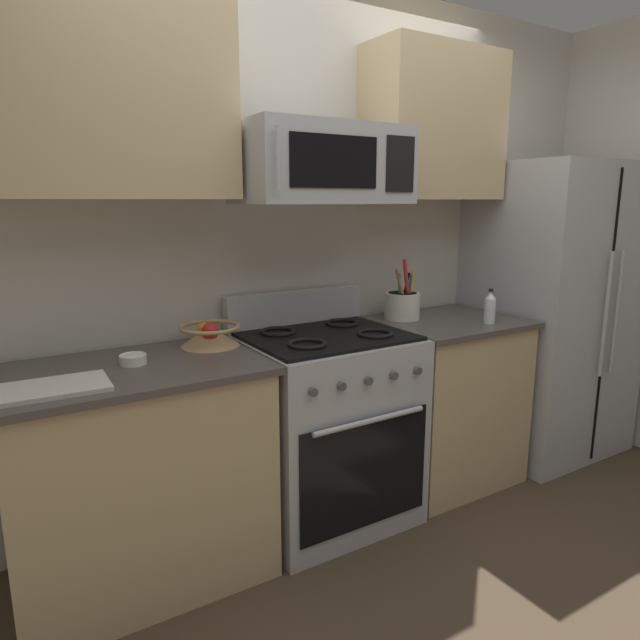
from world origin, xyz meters
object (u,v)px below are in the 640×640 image
(microwave, at_px, (323,165))
(fruit_basket, at_px, (210,334))
(range_oven, at_px, (326,425))
(refrigerator, at_px, (550,310))
(bottle_vinegar, at_px, (490,308))
(cutting_board, at_px, (48,388))
(utensil_crock, at_px, (402,304))
(prep_bowl, at_px, (133,359))

(microwave, relative_size, fruit_basket, 2.88)
(fruit_basket, bearing_deg, range_oven, -15.17)
(refrigerator, distance_m, bottle_vinegar, 0.75)
(microwave, xyz_separation_m, cutting_board, (-1.20, -0.17, -0.77))
(microwave, bearing_deg, utensil_crock, 11.35)
(prep_bowl, bearing_deg, microwave, 0.16)
(utensil_crock, bearing_deg, prep_bowl, -175.34)
(microwave, relative_size, cutting_board, 1.97)
(refrigerator, height_order, fruit_basket, refrigerator)
(bottle_vinegar, bearing_deg, microwave, 166.71)
(cutting_board, height_order, bottle_vinegar, bottle_vinegar)
(range_oven, relative_size, fruit_basket, 4.11)
(utensil_crock, relative_size, bottle_vinegar, 1.82)
(refrigerator, distance_m, prep_bowl, 2.50)
(refrigerator, xyz_separation_m, cutting_board, (-2.82, -0.13, 0.04))
(utensil_crock, height_order, bottle_vinegar, utensil_crock)
(utensil_crock, xyz_separation_m, bottle_vinegar, (0.31, -0.33, 0.00))
(fruit_basket, bearing_deg, utensil_crock, 0.25)
(fruit_basket, relative_size, prep_bowl, 2.53)
(range_oven, distance_m, microwave, 1.22)
(refrigerator, relative_size, utensil_crock, 5.30)
(bottle_vinegar, bearing_deg, fruit_basket, 167.11)
(fruit_basket, distance_m, cutting_board, 0.74)
(fruit_basket, bearing_deg, refrigerator, -4.21)
(range_oven, height_order, fruit_basket, range_oven)
(cutting_board, relative_size, bottle_vinegar, 2.13)
(range_oven, distance_m, utensil_crock, 0.79)
(microwave, xyz_separation_m, prep_bowl, (-0.88, -0.00, -0.76))
(range_oven, distance_m, cutting_board, 1.29)
(fruit_basket, xyz_separation_m, prep_bowl, (-0.36, -0.11, -0.03))
(bottle_vinegar, bearing_deg, utensil_crock, 133.75)
(range_oven, bearing_deg, prep_bowl, 178.30)
(cutting_board, bearing_deg, refrigerator, 2.58)
(range_oven, height_order, prep_bowl, range_oven)
(microwave, bearing_deg, prep_bowl, -179.84)
(microwave, bearing_deg, cutting_board, -171.81)
(microwave, height_order, prep_bowl, microwave)
(refrigerator, height_order, bottle_vinegar, refrigerator)
(microwave, bearing_deg, range_oven, -89.97)
(range_oven, xyz_separation_m, microwave, (-0.00, 0.03, 1.22))
(utensil_crock, relative_size, fruit_basket, 1.25)
(refrigerator, height_order, microwave, microwave)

